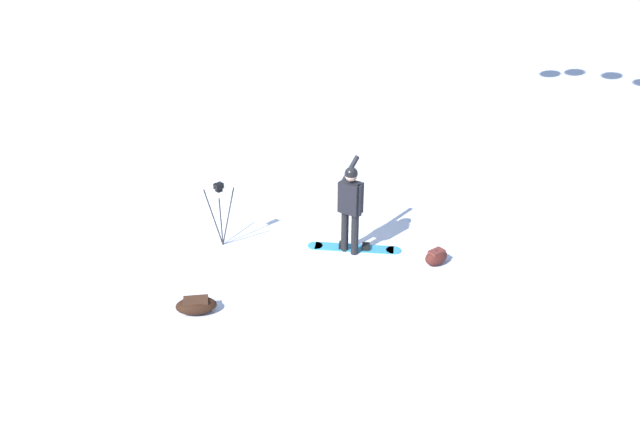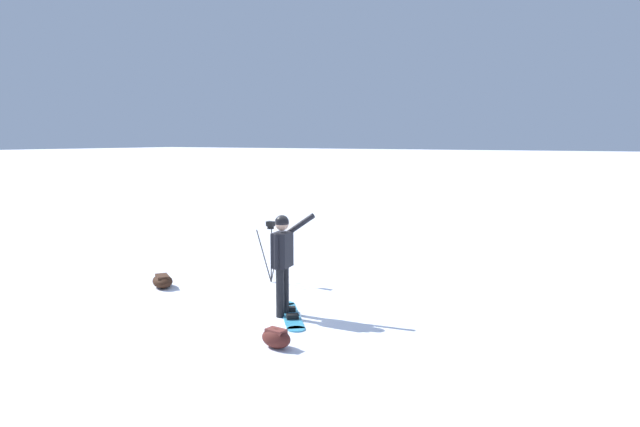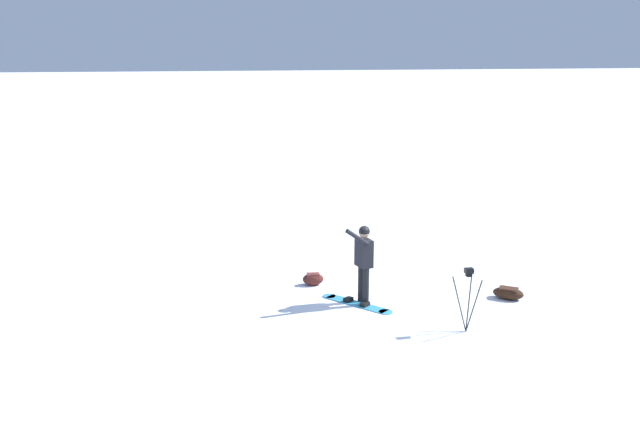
# 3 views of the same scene
# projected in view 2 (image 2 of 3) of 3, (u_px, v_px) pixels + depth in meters

# --- Properties ---
(ground_plane) EXTENTS (300.00, 300.00, 0.00)m
(ground_plane) POSITION_uv_depth(u_px,v_px,m) (275.00, 306.00, 10.91)
(ground_plane) COLOR white
(snowboarder) EXTENTS (0.58, 0.65, 1.76)m
(snowboarder) POSITION_uv_depth(u_px,v_px,m) (283.00, 254.00, 10.20)
(snowboarder) COLOR black
(snowboarder) RESTS_ON ground_plane
(snowboard) EXTENTS (1.44, 1.25, 0.10)m
(snowboard) POSITION_uv_depth(u_px,v_px,m) (291.00, 315.00, 10.28)
(snowboard) COLOR teal
(snowboard) RESTS_ON ground_plane
(gear_bag_large) EXTENTS (0.71, 0.77, 0.26)m
(gear_bag_large) POSITION_uv_depth(u_px,v_px,m) (162.00, 281.00, 12.25)
(gear_bag_large) COLOR black
(gear_bag_large) RESTS_ON ground_plane
(camera_tripod) EXTENTS (0.54, 0.51, 1.30)m
(camera_tripod) POSITION_uv_depth(u_px,v_px,m) (271.00, 239.00, 12.61)
(camera_tripod) COLOR #262628
(camera_tripod) RESTS_ON ground_plane
(gear_bag_small) EXTENTS (0.34, 0.51, 0.28)m
(gear_bag_small) POSITION_uv_depth(u_px,v_px,m) (276.00, 338.00, 8.71)
(gear_bag_small) COLOR #4C1E19
(gear_bag_small) RESTS_ON ground_plane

